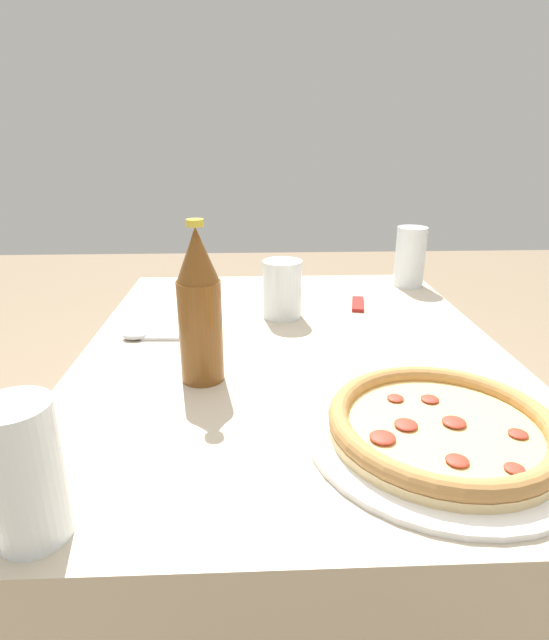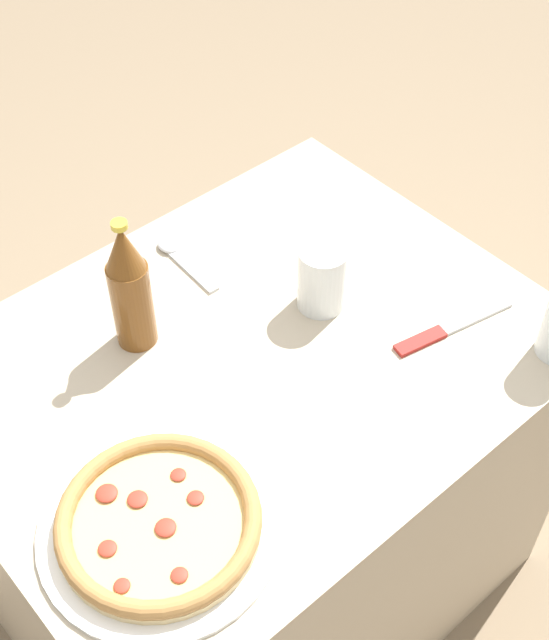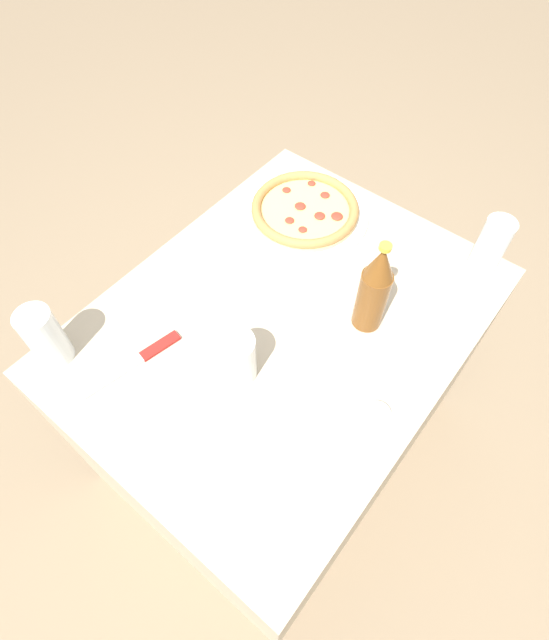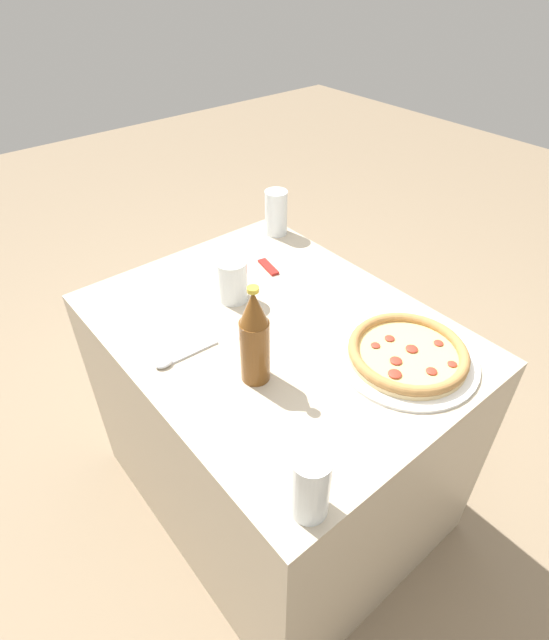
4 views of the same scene
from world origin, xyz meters
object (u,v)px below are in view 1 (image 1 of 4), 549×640
object	(u,v)px
pizza_salami	(441,428)
glass_mango_juice	(410,260)
spoon	(152,336)
knife	(358,296)
glass_orange_juice	(25,478)
beer_bottle	(200,308)
glass_iced_tea	(282,291)

from	to	relation	value
pizza_salami	glass_mango_juice	world-z (taller)	glass_mango_juice
spoon	glass_mango_juice	bearing A→B (deg)	-60.46
knife	spoon	xyz separation A→B (m)	(-0.23, 0.44, 0.00)
knife	spoon	size ratio (longest dim) A/B	1.39
glass_orange_juice	knife	xyz separation A→B (m)	(0.72, -0.46, -0.06)
pizza_salami	spoon	world-z (taller)	pizza_salami
beer_bottle	spoon	world-z (taller)	beer_bottle
glass_mango_juice	beer_bottle	distance (m)	0.69
pizza_salami	glass_mango_juice	size ratio (longest dim) A/B	2.28
spoon	knife	bearing A→B (deg)	-61.95
glass_iced_tea	beer_bottle	world-z (taller)	beer_bottle
pizza_salami	beer_bottle	world-z (taller)	beer_bottle
beer_bottle	glass_orange_juice	bearing A→B (deg)	157.92
glass_mango_juice	knife	world-z (taller)	glass_mango_juice
glass_mango_juice	glass_iced_tea	xyz separation A→B (m)	(-0.22, 0.33, -0.01)
pizza_salami	knife	world-z (taller)	pizza_salami
pizza_salami	glass_iced_tea	bearing A→B (deg)	20.35
glass_mango_juice	glass_orange_juice	distance (m)	1.02
glass_mango_juice	knife	distance (m)	0.19
pizza_salami	glass_mango_juice	bearing A→B (deg)	-13.21
pizza_salami	glass_iced_tea	world-z (taller)	glass_iced_tea
glass_mango_juice	spoon	xyz separation A→B (m)	(-0.33, 0.58, -0.06)
glass_orange_juice	beer_bottle	bearing A→B (deg)	-22.08
pizza_salami	glass_mango_juice	distance (m)	0.70
beer_bottle	glass_iced_tea	bearing A→B (deg)	-26.45
glass_orange_juice	glass_iced_tea	size ratio (longest dim) A/B	1.19
glass_mango_juice	beer_bottle	xyz separation A→B (m)	(-0.50, 0.47, 0.05)
beer_bottle	knife	xyz separation A→B (m)	(0.40, -0.33, -0.11)
glass_iced_tea	spoon	world-z (taller)	glass_iced_tea
knife	spoon	distance (m)	0.50
glass_mango_juice	spoon	bearing A→B (deg)	119.54
glass_orange_juice	knife	bearing A→B (deg)	-32.30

